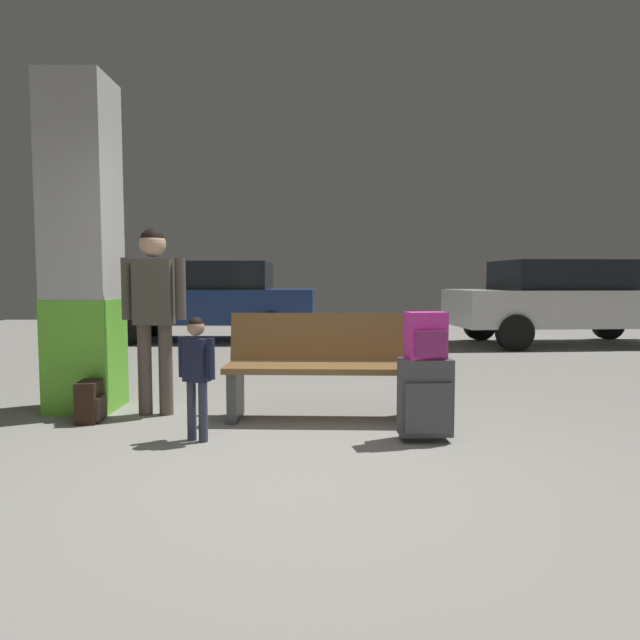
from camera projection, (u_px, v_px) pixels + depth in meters
name	position (u px, v px, depth m)	size (l,w,h in m)	color
ground_plane	(309.00, 374.00, 7.29)	(18.00, 18.00, 0.10)	gray
structural_pillar	(80.00, 248.00, 4.98)	(0.57, 0.57, 2.94)	#66C633
bench	(319.00, 366.00, 4.74)	(1.62, 0.58, 0.89)	brown
suitcase	(423.00, 397.00, 4.08)	(0.39, 0.25, 0.60)	#4C4C51
backpack_bright	(424.00, 336.00, 4.04)	(0.31, 0.24, 0.34)	#D833A5
child	(195.00, 365.00, 4.05)	(0.29, 0.23, 0.91)	#33384C
adult	(152.00, 300.00, 4.81)	(0.55, 0.22, 1.62)	brown
backpack_dark_floor	(88.00, 402.00, 4.63)	(0.21, 0.29, 0.34)	black
parked_car_far	(208.00, 299.00, 10.78)	(4.12, 1.84, 1.51)	navy
parked_car_side	(562.00, 300.00, 10.08)	(4.22, 2.04, 1.51)	silver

